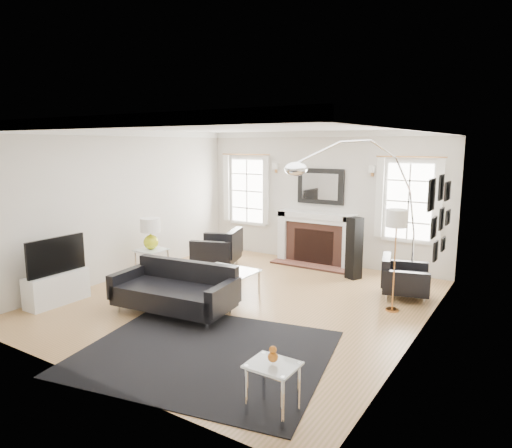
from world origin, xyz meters
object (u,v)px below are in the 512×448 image
Objects in this scene: sofa at (176,291)px; armchair_right at (402,279)px; armchair_left at (220,250)px; coffee_table at (222,274)px; arc_floor_lamp at (357,210)px; gourd_lamp at (151,231)px; fireplace at (316,239)px.

sofa is 3.72m from armchair_right.
coffee_table is (1.19, -1.52, 0.03)m from armchair_left.
sofa is at bearing -131.19° from arc_floor_lamp.
arc_floor_lamp is at bearing 17.63° from gourd_lamp.
fireplace reaches higher than sofa.
coffee_table is at bearing -97.83° from fireplace.
fireplace is at bearing 133.42° from arc_floor_lamp.
fireplace reaches higher than armchair_left.
gourd_lamp reaches higher than armchair_right.
fireplace is 3.80m from sofa.
arc_floor_lamp is (1.80, 1.33, 1.06)m from coffee_table.
arc_floor_lamp is (-0.73, -0.29, 1.15)m from armchair_right.
armchair_right is at bearing 18.37° from gourd_lamp.
fireplace reaches higher than armchair_right.
arc_floor_lamp is at bearing -158.12° from armchair_right.
sofa is at bearing -67.54° from armchair_left.
gourd_lamp is at bearing 174.39° from coffee_table.
sofa is 1.63× the size of armchair_left.
coffee_table is 2.47m from arc_floor_lamp.
coffee_table is 0.36× the size of arc_floor_lamp.
gourd_lamp is 0.22× the size of arc_floor_lamp.
armchair_right is at bearing -29.15° from fireplace.
fireplace reaches higher than coffee_table.
gourd_lamp is (-0.62, -1.34, 0.54)m from armchair_left.
armchair_right is 4.62m from gourd_lamp.
armchair_right is (3.73, 0.10, -0.05)m from armchair_left.
armchair_left is 1.93m from coffee_table.
armchair_left is 1.21× the size of armchair_right.
armchair_left is 1.99× the size of gourd_lamp.
armchair_right is 0.37× the size of arc_floor_lamp.
arc_floor_lamp reaches higher than sofa.
sofa is at bearing -98.59° from fireplace.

